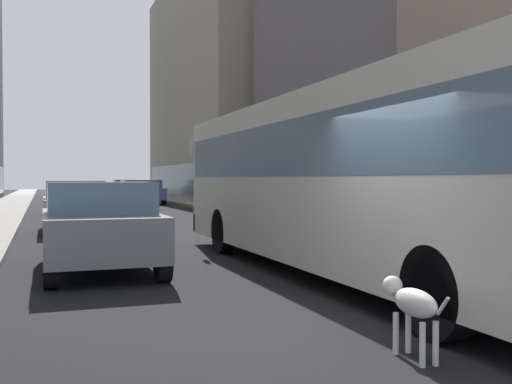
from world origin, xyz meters
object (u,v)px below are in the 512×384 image
car_yellow_taxi (136,194)px  dalmatian_dog (411,303)px  car_silver_sedan (75,206)px  car_black_suv (124,189)px  car_blue_hatchback (146,192)px  car_grey_wagon (100,226)px  transit_bus (343,173)px

car_yellow_taxi → dalmatian_dog: size_ratio=4.52×
car_silver_sedan → car_black_suv: bearing=80.0°
car_yellow_taxi → car_black_suv: 18.01m
car_silver_sedan → car_blue_hatchback: size_ratio=0.92×
car_silver_sedan → car_blue_hatchback: same height
car_yellow_taxi → dalmatian_dog: car_yellow_taxi is taller
car_silver_sedan → car_yellow_taxi: bearing=73.9°
car_yellow_taxi → car_grey_wagon: 22.95m
transit_bus → car_black_suv: size_ratio=2.63×
transit_bus → car_grey_wagon: transit_bus is taller
transit_bus → car_silver_sedan: size_ratio=2.71×
car_silver_sedan → car_black_suv: (5.60, 31.78, -0.00)m
car_blue_hatchback → car_black_suv: bearing=90.0°
car_black_suv → dalmatian_dog: 46.93m
car_silver_sedan → car_yellow_taxi: 14.41m
transit_bus → car_blue_hatchback: 30.62m
car_silver_sedan → car_black_suv: same height
car_silver_sedan → car_black_suv: size_ratio=0.97×
car_yellow_taxi → car_blue_hatchback: bearing=75.6°
car_grey_wagon → car_yellow_taxi: bearing=80.0°
car_black_suv → car_blue_hatchback: (0.00, -11.69, 0.00)m
transit_bus → car_yellow_taxi: bearing=90.0°
car_yellow_taxi → car_blue_hatchback: (1.60, 6.25, 0.00)m
transit_bus → car_blue_hatchback: (1.60, 30.57, -0.95)m
transit_bus → car_silver_sedan: (-4.00, 10.47, -0.95)m
car_yellow_taxi → dalmatian_dog: bearing=-93.4°
car_black_suv → car_blue_hatchback: same height
car_grey_wagon → car_silver_sedan: bearing=90.0°
transit_bus → dalmatian_dog: transit_bus is taller
car_blue_hatchback → dalmatian_dog: car_blue_hatchback is taller
car_yellow_taxi → car_blue_hatchback: 6.45m
car_black_suv → dalmatian_dog: car_black_suv is taller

